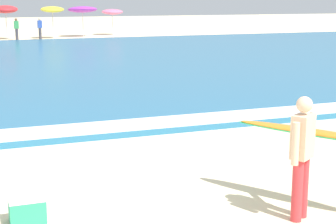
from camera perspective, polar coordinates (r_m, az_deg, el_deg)
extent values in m
plane|color=beige|center=(7.81, -6.05, -10.90)|extent=(160.00, 160.00, 0.00)
cube|color=teal|center=(25.37, -16.57, 4.73)|extent=(120.00, 28.00, 0.14)
cube|color=white|center=(12.21, -11.74, -1.97)|extent=(120.00, 1.16, 0.01)
cylinder|color=red|center=(7.70, 13.36, -7.99)|extent=(0.15, 0.15, 0.88)
cylinder|color=red|center=(7.86, 13.91, -7.60)|extent=(0.15, 0.15, 0.88)
cube|color=beige|center=(7.57, 13.91, -2.51)|extent=(0.40, 0.37, 0.60)
sphere|color=beige|center=(7.47, 14.07, 0.76)|extent=(0.22, 0.22, 0.22)
cylinder|color=beige|center=(7.38, 13.19, -3.25)|extent=(0.10, 0.10, 0.58)
cylinder|color=beige|center=(7.81, 14.56, -1.94)|extent=(0.32, 0.25, 0.51)
ellipsoid|color=orange|center=(8.04, 15.31, -2.12)|extent=(1.55, 2.21, 0.11)
ellipsoid|color=green|center=(8.04, 15.30, -2.24)|extent=(1.62, 2.31, 0.06)
cylinder|color=beige|center=(41.63, -16.54, 8.70)|extent=(0.05, 0.05, 2.09)
ellipsoid|color=red|center=(41.59, -16.63, 10.25)|extent=(1.74, 1.78, 0.67)
cylinder|color=beige|center=(41.88, -11.94, 8.94)|extent=(0.05, 0.05, 2.08)
ellipsoid|color=yellow|center=(41.84, -12.00, 10.45)|extent=(1.71, 1.74, 0.56)
cylinder|color=beige|center=(43.26, -8.88, 9.10)|extent=(0.05, 0.05, 2.03)
ellipsoid|color=purple|center=(43.22, -8.93, 10.54)|extent=(2.25, 2.27, 0.61)
cylinder|color=beige|center=(45.08, -5.82, 9.15)|extent=(0.05, 0.05, 1.81)
ellipsoid|color=pink|center=(45.05, -5.85, 10.38)|extent=(1.70, 1.72, 0.52)
cylinder|color=#383842|center=(40.61, -15.52, 7.81)|extent=(0.20, 0.20, 0.84)
cube|color=#338C4C|center=(40.57, -15.58, 8.78)|extent=(0.32, 0.20, 0.54)
sphere|color=brown|center=(40.56, -15.60, 9.30)|extent=(0.20, 0.20, 0.20)
cylinder|color=#383842|center=(41.02, -13.22, 7.96)|extent=(0.20, 0.20, 0.84)
cube|color=#2D4CA5|center=(40.98, -13.26, 8.92)|extent=(0.32, 0.20, 0.54)
sphere|color=beige|center=(40.97, -13.29, 9.44)|extent=(0.20, 0.20, 0.20)
cube|color=#2D9E75|center=(7.80, -14.49, -9.98)|extent=(0.48, 0.34, 0.32)
cube|color=white|center=(7.74, -14.56, -8.71)|extent=(0.49, 0.35, 0.05)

